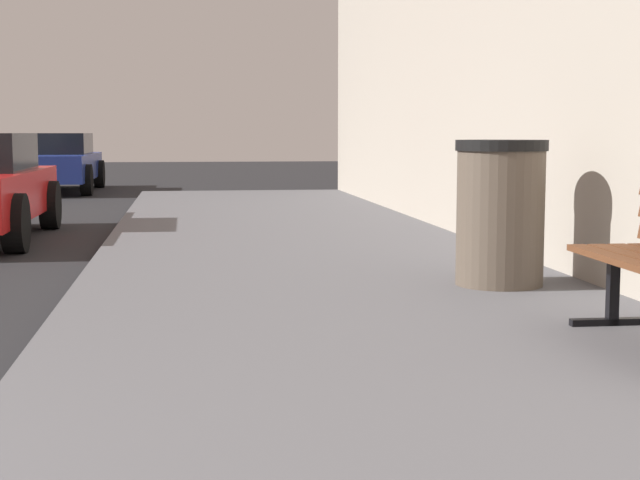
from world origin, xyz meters
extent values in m
cube|color=brown|center=(5.11, 1.84, 0.60)|extent=(0.14, 1.51, 0.04)
cube|color=black|center=(5.31, 2.47, 0.38)|extent=(0.06, 0.06, 0.45)
cube|color=black|center=(5.31, 2.47, 0.17)|extent=(0.50, 0.07, 0.04)
cylinder|color=brown|center=(5.14, 4.00, 0.65)|extent=(0.64, 0.64, 0.99)
cylinder|color=black|center=(5.14, 4.00, 1.18)|extent=(0.67, 0.67, 0.08)
cylinder|color=black|center=(1.05, 7.64, 0.32)|extent=(0.22, 0.64, 0.64)
cylinder|color=black|center=(1.05, 10.25, 0.32)|extent=(0.22, 0.64, 0.64)
cube|color=#233899|center=(-0.04, 18.57, 0.54)|extent=(1.76, 4.53, 0.55)
cube|color=black|center=(-0.04, 18.79, 1.04)|extent=(1.54, 2.04, 0.45)
cylinder|color=black|center=(0.84, 17.12, 0.32)|extent=(0.22, 0.64, 0.64)
cylinder|color=black|center=(0.84, 20.02, 0.32)|extent=(0.22, 0.64, 0.64)
cylinder|color=black|center=(-0.92, 20.02, 0.32)|extent=(0.22, 0.64, 0.64)
camera|label=1|loc=(2.85, -2.72, 1.27)|focal=53.34mm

